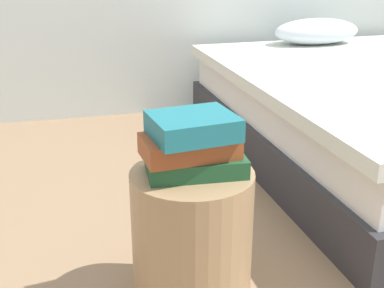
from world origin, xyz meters
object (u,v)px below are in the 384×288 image
Objects in this scene: book_teal at (191,126)px; side_table at (192,239)px; book_rust at (190,147)px; book_forest at (196,164)px.

side_table is at bearing 57.02° from book_teal.
side_table is 0.30m from book_rust.
book_teal reaches higher than side_table.
book_forest is 0.06m from book_rust.
book_rust reaches higher than book_forest.
book_teal is at bearing -62.09° from book_rust.
book_rust is at bearing -145.93° from side_table.
book_teal is (-0.01, -0.01, 0.12)m from book_forest.
book_teal reaches higher than book_forest.
book_forest reaches higher than side_table.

